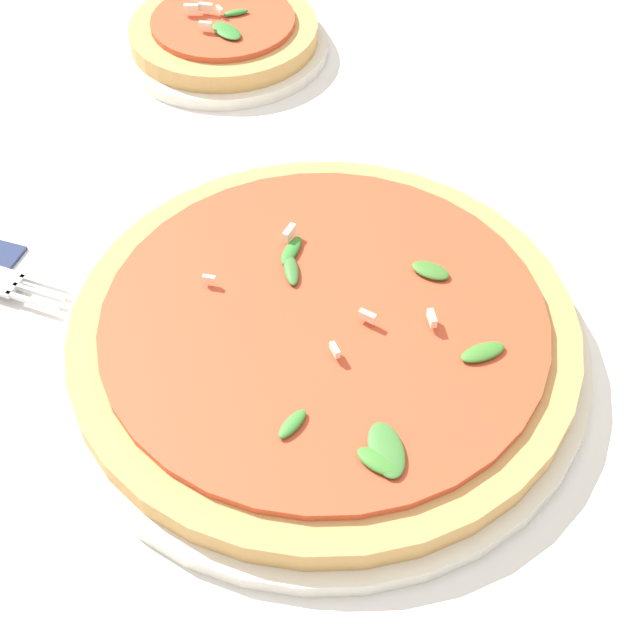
% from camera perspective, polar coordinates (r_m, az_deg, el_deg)
% --- Properties ---
extents(ground_plane, '(6.00, 6.00, 0.00)m').
position_cam_1_polar(ground_plane, '(0.61, -1.23, -4.19)').
color(ground_plane, silver).
extents(pizza_arugula_main, '(0.37, 0.37, 0.05)m').
position_cam_1_polar(pizza_arugula_main, '(0.62, 0.01, -0.81)').
color(pizza_arugula_main, silver).
rests_on(pizza_arugula_main, ground_plane).
extents(pizza_personal_side, '(0.20, 0.20, 0.05)m').
position_cam_1_polar(pizza_personal_side, '(0.92, -6.14, 17.58)').
color(pizza_personal_side, silver).
rests_on(pizza_personal_side, ground_plane).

